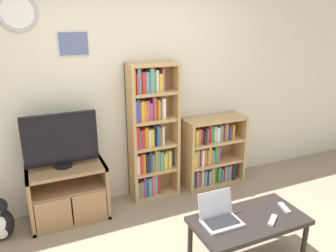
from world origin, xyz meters
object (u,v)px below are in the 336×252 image
remote_far_from_laptop (273,220)px  television (61,140)px  coffee_table (249,224)px  penguin_figurine (1,221)px  laptop (219,215)px  tv_stand (69,194)px  bookshelf_short (211,153)px  remote_near_laptop (284,208)px  bookshelf_tall (151,134)px

remote_far_from_laptop → television: bearing=-172.2°
coffee_table → penguin_figurine: (-1.96, 1.25, -0.21)m
laptop → tv_stand: bearing=130.5°
remote_far_from_laptop → bookshelf_short: bearing=130.8°
tv_stand → television: size_ratio=1.08×
coffee_table → remote_far_from_laptop: size_ratio=6.32×
tv_stand → bookshelf_short: bearing=3.1°
laptop → coffee_table: bearing=-16.4°
remote_near_laptop → laptop: bearing=7.9°
bookshelf_short → tv_stand: bearing=-176.9°
television → penguin_figurine: (-0.64, -0.12, -0.69)m
bookshelf_tall → penguin_figurine: size_ratio=3.68×
bookshelf_tall → remote_far_from_laptop: 1.66m
laptop → remote_far_from_laptop: bearing=-24.3°
television → bookshelf_short: television is taller
tv_stand → television: television is taller
bookshelf_short → remote_near_laptop: (-0.11, -1.43, 0.05)m
bookshelf_tall → penguin_figurine: (-1.64, -0.20, -0.59)m
tv_stand → television: (-0.02, 0.04, 0.59)m
television → remote_far_from_laptop: bearing=-45.2°
laptop → remote_near_laptop: bearing=-6.9°
tv_stand → remote_far_from_laptop: size_ratio=5.12×
tv_stand → remote_far_from_laptop: bearing=-44.7°
tv_stand → remote_near_laptop: tv_stand is taller
tv_stand → bookshelf_short: 1.79m
tv_stand → remote_far_from_laptop: tv_stand is taller
laptop → remote_far_from_laptop: (0.40, -0.19, -0.05)m
penguin_figurine → laptop: bearing=-34.5°
remote_near_laptop → penguin_figurine: remote_near_laptop is taller
tv_stand → bookshelf_tall: 1.10m
penguin_figurine → remote_far_from_laptop: bearing=-32.8°
tv_stand → laptop: bearing=-50.1°
coffee_table → remote_far_from_laptop: bearing=-35.8°
laptop → penguin_figurine: size_ratio=0.72×
television → remote_far_from_laptop: size_ratio=4.73×
television → coffee_table: bearing=-46.1°
tv_stand → penguin_figurine: 0.67m
laptop → bookshelf_short: bearing=62.0°
bookshelf_tall → penguin_figurine: 1.76m
tv_stand → penguin_figurine: (-0.66, -0.08, -0.10)m
bookshelf_short → coffee_table: (-0.48, -1.42, -0.01)m
bookshelf_short → penguin_figurine: (-2.44, -0.17, -0.22)m
bookshelf_short → remote_far_from_laptop: 1.57m
bookshelf_tall → bookshelf_short: 0.88m
bookshelf_short → bookshelf_tall: bearing=178.1°
television → coffee_table: (1.32, -1.37, -0.48)m
bookshelf_tall → bookshelf_short: bearing=-1.9°
tv_stand → bookshelf_tall: bookshelf_tall is taller
bookshelf_short → television: bearing=-178.2°
bookshelf_short → laptop: size_ratio=2.85×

